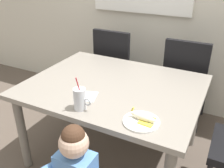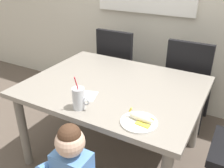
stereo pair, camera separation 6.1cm
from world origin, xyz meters
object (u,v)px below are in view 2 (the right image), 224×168
at_px(dining_chair_left, 119,65).
at_px(paper_napkin, 86,96).
at_px(milk_cup, 79,100).
at_px(peeled_banana, 141,118).
at_px(dining_table, 114,94).
at_px(snack_plate, 139,122).
at_px(dining_chair_right, 188,79).

distance_m(dining_chair_left, paper_napkin, 1.11).
relative_size(milk_cup, peeled_banana, 1.43).
relative_size(dining_chair_left, milk_cup, 3.86).
relative_size(dining_table, dining_chair_left, 1.44).
bearing_deg(dining_chair_left, peeled_banana, 123.22).
bearing_deg(dining_table, snack_plate, -45.30).
height_order(dining_chair_right, milk_cup, milk_cup).
bearing_deg(dining_table, milk_cup, -94.38).
xyz_separation_m(dining_table, snack_plate, (0.39, -0.39, 0.09)).
relative_size(dining_chair_right, snack_plate, 4.17).
bearing_deg(milk_cup, paper_napkin, 109.77).
height_order(dining_chair_left, dining_chair_right, same).
height_order(peeled_banana, paper_napkin, peeled_banana).
height_order(dining_table, dining_chair_left, dining_chair_left).
relative_size(milk_cup, paper_napkin, 1.66).
bearing_deg(dining_chair_left, milk_cup, 105.44).
xyz_separation_m(dining_chair_right, milk_cup, (-0.46, -1.22, 0.25)).
bearing_deg(paper_napkin, dining_chair_right, 63.82).
xyz_separation_m(dining_chair_right, paper_napkin, (-0.52, -1.06, 0.19)).
height_order(snack_plate, paper_napkin, snack_plate).
bearing_deg(dining_chair_left, paper_napkin, 104.76).
distance_m(snack_plate, peeled_banana, 0.03).
xyz_separation_m(dining_chair_left, dining_chair_right, (0.80, -0.01, 0.00)).
bearing_deg(dining_chair_right, paper_napkin, 63.82).
bearing_deg(peeled_banana, dining_table, 136.28).
bearing_deg(dining_chair_right, dining_table, 61.39).
xyz_separation_m(dining_chair_right, peeled_banana, (-0.03, -1.17, 0.22)).
distance_m(milk_cup, snack_plate, 0.43).
distance_m(dining_chair_left, dining_chair_right, 0.80).
distance_m(dining_table, paper_napkin, 0.30).
bearing_deg(snack_plate, paper_napkin, 165.69).
bearing_deg(peeled_banana, dining_chair_left, 123.22).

